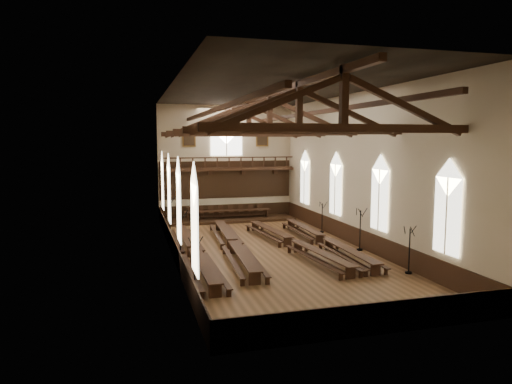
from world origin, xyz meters
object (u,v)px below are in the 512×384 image
(refectory_row_a, at_px, (194,250))
(high_table, at_px, (228,211))
(candelabrum_left_near, at_px, (195,273))
(candelabrum_left_far, at_px, (170,222))
(candelabrum_right_far, at_px, (322,223))
(refectory_row_b, at_px, (233,243))
(refectory_row_d, at_px, (324,239))
(candelabrum_right_mid, at_px, (360,238))
(candelabrum_right_near, at_px, (409,259))
(dais, at_px, (228,219))
(refectory_row_c, at_px, (292,242))
(candelabrum_left_mid, at_px, (180,243))

(refectory_row_a, height_order, high_table, high_table)
(candelabrum_left_near, bearing_deg, refectory_row_a, 82.80)
(candelabrum_left_far, xyz_separation_m, candelabrum_right_far, (11.10, -2.69, -0.14))
(high_table, xyz_separation_m, candelabrum_left_near, (-5.32, -17.56, -0.05))
(refectory_row_b, xyz_separation_m, candelabrum_left_near, (-3.34, -6.61, 0.22))
(refectory_row_d, xyz_separation_m, candelabrum_right_far, (1.77, 4.42, 0.21))
(high_table, distance_m, candelabrum_right_mid, 14.05)
(refectory_row_a, distance_m, candelabrum_right_far, 11.70)
(refectory_row_b, distance_m, candelabrum_left_near, 7.41)
(refectory_row_b, xyz_separation_m, candelabrum_right_near, (7.76, -7.12, 0.23))
(candelabrum_right_mid, height_order, candelabrum_right_far, candelabrum_right_mid)
(refectory_row_b, xyz_separation_m, refectory_row_d, (6.00, -0.40, -0.04))
(candelabrum_left_far, bearing_deg, candelabrum_right_near, -51.26)
(refectory_row_d, bearing_deg, refectory_row_a, -174.16)
(refectory_row_d, relative_size, candelabrum_right_near, 5.50)
(candelabrum_left_near, height_order, candelabrum_right_mid, candelabrum_right_mid)
(dais, height_order, candelabrum_right_far, candelabrum_right_far)
(dais, bearing_deg, refectory_row_a, -110.81)
(dais, distance_m, candelabrum_right_far, 9.04)
(high_table, distance_m, candelabrum_right_far, 9.02)
(refectory_row_c, bearing_deg, high_table, 98.64)
(candelabrum_right_near, bearing_deg, refectory_row_a, 150.77)
(candelabrum_left_near, bearing_deg, refectory_row_d, 33.65)
(candelabrum_right_near, height_order, candelabrum_right_far, candelabrum_right_near)
(candelabrum_left_far, height_order, candelabrum_right_mid, candelabrum_left_far)
(refectory_row_b, relative_size, refectory_row_d, 1.04)
(refectory_row_c, relative_size, candelabrum_right_near, 5.56)
(refectory_row_d, relative_size, dais, 1.22)
(refectory_row_d, bearing_deg, candelabrum_left_mid, -179.08)
(high_table, bearing_deg, refectory_row_d, -70.54)
(refectory_row_b, xyz_separation_m, high_table, (1.99, 10.94, 0.26))
(candelabrum_left_mid, distance_m, candelabrum_right_near, 12.90)
(candelabrum_left_far, bearing_deg, refectory_row_b, -63.56)
(candelabrum_left_far, bearing_deg, refectory_row_c, -45.69)
(refectory_row_b, distance_m, candelabrum_left_far, 7.50)
(candelabrum_right_mid, bearing_deg, candelabrum_left_mid, 173.25)
(refectory_row_a, xyz_separation_m, refectory_row_c, (6.39, 0.76, -0.03))
(refectory_row_a, height_order, candelabrum_left_far, candelabrum_left_far)
(refectory_row_d, height_order, candelabrum_left_mid, candelabrum_left_mid)
(candelabrum_right_far, bearing_deg, dais, 129.84)
(candelabrum_left_mid, xyz_separation_m, candelabrum_right_far, (11.10, 4.57, -0.15))
(candelabrum_left_far, bearing_deg, refectory_row_a, -85.19)
(refectory_row_c, distance_m, candelabrum_right_far, 6.08)
(refectory_row_a, relative_size, candelabrum_left_far, 5.05)
(refectory_row_c, xyz_separation_m, dais, (-1.74, 11.47, -0.41))
(high_table, bearing_deg, refectory_row_c, -81.36)
(refectory_row_c, height_order, candelabrum_right_mid, candelabrum_right_mid)
(dais, xyz_separation_m, high_table, (0.00, 0.00, 0.70))
(high_table, distance_m, candelabrum_left_mid, 12.67)
(refectory_row_b, distance_m, high_table, 11.13)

